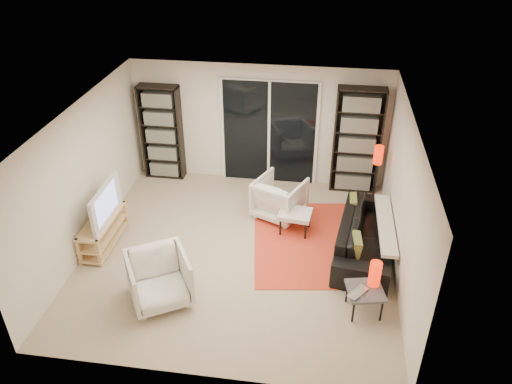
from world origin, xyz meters
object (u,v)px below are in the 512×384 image
ottoman (295,215)px  sofa (367,235)px  armchair_back (279,198)px  floor_lamp (377,162)px  bookshelf_left (162,133)px  bookshelf_right (357,141)px  armchair_front (159,279)px  side_table (365,292)px  tv_stand (104,231)px

ottoman → sofa: bearing=-17.5°
armchair_back → ottoman: bearing=148.4°
floor_lamp → bookshelf_left: bearing=171.9°
floor_lamp → ottoman: bearing=-143.5°
bookshelf_right → floor_lamp: bookshelf_right is taller
ottoman → armchair_front: bearing=-132.4°
sofa → armchair_front: 3.40m
bookshelf_right → sofa: bearing=-84.9°
bookshelf_left → armchair_front: 3.79m
floor_lamp → sofa: bearing=-97.2°
bookshelf_left → bookshelf_right: (3.85, -0.00, 0.07)m
bookshelf_left → armchair_back: (2.50, -1.15, -0.60)m
armchair_front → side_table: size_ratio=1.45×
bookshelf_left → armchair_back: 2.82m
bookshelf_right → armchair_front: bearing=-128.2°
side_table → floor_lamp: floor_lamp is taller
sofa → side_table: (-0.09, -1.42, 0.03)m
bookshelf_left → floor_lamp: 4.25m
tv_stand → armchair_back: size_ratio=1.50×
tv_stand → ottoman: tv_stand is taller
armchair_back → floor_lamp: size_ratio=0.66×
armchair_front → floor_lamp: size_ratio=0.67×
sofa → ottoman: (-1.20, 0.38, 0.02)m
bookshelf_right → armchair_back: bookshelf_right is taller
bookshelf_right → floor_lamp: (0.36, -0.60, -0.11)m
sofa → bookshelf_left: bearing=71.7°
tv_stand → floor_lamp: size_ratio=0.98×
armchair_back → floor_lamp: (1.70, 0.55, 0.57)m
side_table → ottoman: bearing=121.7°
armchair_back → ottoman: 0.57m
bookshelf_right → ottoman: bearing=-122.3°
bookshelf_left → tv_stand: bearing=-97.5°
bookshelf_left → bookshelf_right: 3.85m
bookshelf_left → armchair_back: bearing=-24.7°
bookshelf_right → side_table: (0.09, -3.42, -0.69)m
ottoman → floor_lamp: floor_lamp is taller
bookshelf_left → sofa: (4.03, -2.00, -0.65)m
bookshelf_right → sofa: (0.18, -2.00, -0.73)m
armchair_front → floor_lamp: (3.18, 3.00, 0.56)m
bookshelf_right → side_table: 3.49m
armchair_back → side_table: size_ratio=1.41×
sofa → armchair_back: size_ratio=2.68×
floor_lamp → armchair_front: bearing=-136.7°
sofa → floor_lamp: 1.54m
side_table → floor_lamp: 2.89m
armchair_front → bookshelf_left: bearing=75.6°
bookshelf_left → sofa: size_ratio=0.89×
sofa → ottoman: size_ratio=3.69×
armchair_front → armchair_back: bearing=28.5°
bookshelf_left → side_table: bearing=-41.0°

